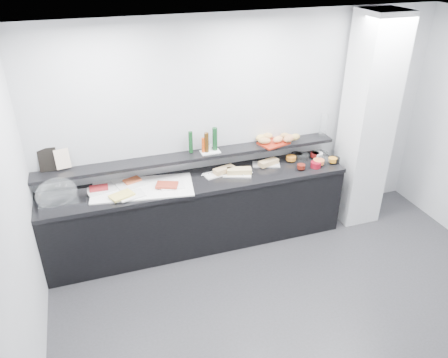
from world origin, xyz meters
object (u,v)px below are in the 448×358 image
object	(u,v)px
bread_tray	(274,143)
carafe	(323,125)
cloche_base	(64,200)
framed_print	(48,160)
sandwich_plate_mid	(237,175)
condiment_tray	(210,152)

from	to	relation	value
bread_tray	carafe	distance (m)	0.71
cloche_base	framed_print	world-z (taller)	framed_print
cloche_base	sandwich_plate_mid	bearing A→B (deg)	3.09
carafe	bread_tray	bearing A→B (deg)	-178.14
cloche_base	bread_tray	world-z (taller)	bread_tray
framed_print	bread_tray	bearing A→B (deg)	0.87
framed_print	condiment_tray	size ratio (longest dim) A/B	1.14
sandwich_plate_mid	carafe	bearing A→B (deg)	30.96
condiment_tray	carafe	bearing A→B (deg)	-0.72
bread_tray	sandwich_plate_mid	bearing A→B (deg)	-177.30
sandwich_plate_mid	condiment_tray	size ratio (longest dim) A/B	1.47
sandwich_plate_mid	condiment_tray	distance (m)	0.42
cloche_base	condiment_tray	world-z (taller)	condiment_tray
cloche_base	condiment_tray	size ratio (longest dim) A/B	2.13
bread_tray	cloche_base	bearing A→B (deg)	167.11
sandwich_plate_mid	framed_print	size ratio (longest dim) A/B	1.29
cloche_base	framed_print	bearing A→B (deg)	113.64
framed_print	carafe	world-z (taller)	carafe
sandwich_plate_mid	carafe	size ratio (longest dim) A/B	1.12
framed_print	condiment_tray	xyz separation A→B (m)	(1.80, -0.11, -0.12)
condiment_tray	bread_tray	distance (m)	0.81
bread_tray	carafe	size ratio (longest dim) A/B	1.16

